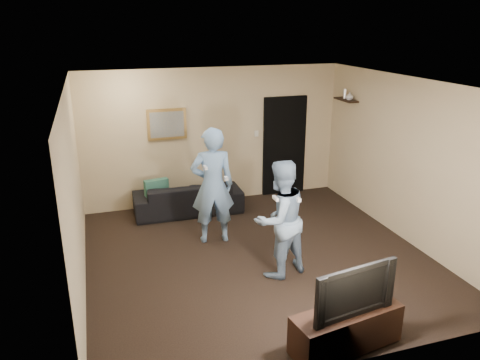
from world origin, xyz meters
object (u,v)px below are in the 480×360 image
object	(u,v)px
sofa	(188,197)
tv_console	(346,329)
television	(350,288)
wii_player_left	(212,186)
wii_player_right	(280,219)

from	to	relation	value
sofa	tv_console	world-z (taller)	sofa
tv_console	television	xyz separation A→B (m)	(0.00, 0.00, 0.51)
tv_console	television	size ratio (longest dim) A/B	1.25
wii_player_left	wii_player_right	distance (m)	1.45
television	wii_player_left	distance (m)	3.11
sofa	wii_player_left	xyz separation A→B (m)	(0.15, -1.29, 0.65)
television	tv_console	bearing A→B (deg)	0.00
sofa	wii_player_left	world-z (taller)	wii_player_left
wii_player_left	wii_player_right	world-z (taller)	wii_player_left
sofa	television	size ratio (longest dim) A/B	1.98
sofa	tv_console	size ratio (longest dim) A/B	1.59
sofa	wii_player_left	bearing A→B (deg)	98.20
television	wii_player_right	distance (m)	1.72
tv_console	wii_player_left	xyz separation A→B (m)	(-0.69, 3.03, 0.69)
sofa	wii_player_right	bearing A→B (deg)	107.82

